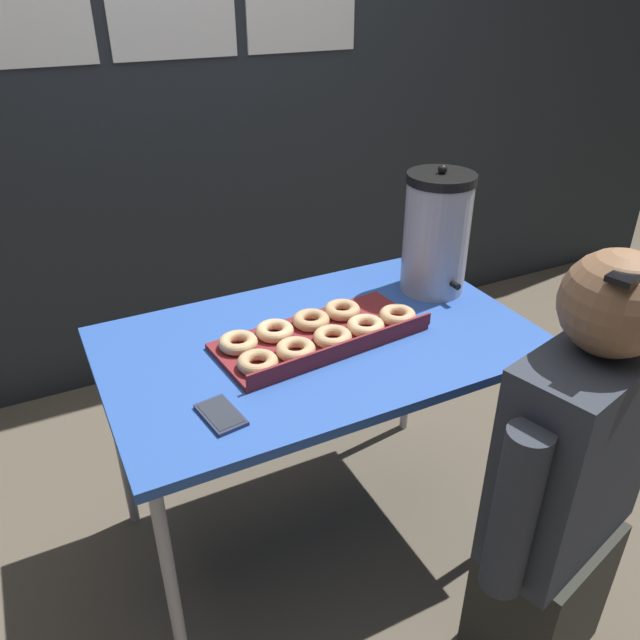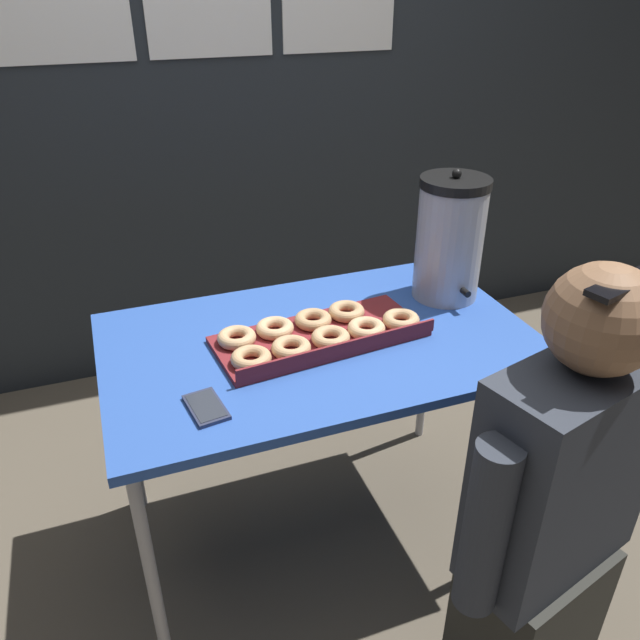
{
  "view_description": "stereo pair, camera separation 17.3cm",
  "coord_description": "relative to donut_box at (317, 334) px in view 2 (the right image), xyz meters",
  "views": [
    {
      "loc": [
        -0.68,
        -1.34,
        1.67
      ],
      "look_at": [
        0.0,
        0.0,
        0.82
      ],
      "focal_mm": 35.0,
      "sensor_mm": 36.0,
      "label": 1
    },
    {
      "loc": [
        -0.52,
        -1.41,
        1.67
      ],
      "look_at": [
        0.0,
        0.0,
        0.82
      ],
      "focal_mm": 35.0,
      "sensor_mm": 36.0,
      "label": 2
    }
  ],
  "objects": [
    {
      "name": "ground_plane",
      "position": [
        0.01,
        0.01,
        -0.78
      ],
      "size": [
        12.0,
        12.0,
        0.0
      ],
      "primitive_type": "plane",
      "color": "brown"
    },
    {
      "name": "back_wall",
      "position": [
        0.01,
        1.28,
        0.46
      ],
      "size": [
        6.0,
        0.11,
        2.47
      ],
      "color": "#23282D",
      "rests_on": "ground"
    },
    {
      "name": "folding_table",
      "position": [
        0.01,
        0.01,
        -0.08
      ],
      "size": [
        1.2,
        0.74,
        0.76
      ],
      "color": "#2D56B2",
      "rests_on": "ground"
    },
    {
      "name": "donut_box",
      "position": [
        0.0,
        0.0,
        0.0
      ],
      "size": [
        0.61,
        0.31,
        0.05
      ],
      "rotation": [
        0.0,
        0.0,
        0.1
      ],
      "color": "maroon",
      "rests_on": "folding_table"
    },
    {
      "name": "coffee_urn",
      "position": [
        0.48,
        0.13,
        0.17
      ],
      "size": [
        0.21,
        0.24,
        0.41
      ],
      "color": "#B7B7BC",
      "rests_on": "folding_table"
    },
    {
      "name": "cell_phone",
      "position": [
        -0.35,
        -0.2,
        -0.02
      ],
      "size": [
        0.1,
        0.14,
        0.01
      ],
      "rotation": [
        0.0,
        0.0,
        0.15
      ],
      "color": "#2D334C",
      "rests_on": "folding_table"
    },
    {
      "name": "person_seated",
      "position": [
        0.35,
        -0.63,
        -0.21
      ],
      "size": [
        0.57,
        0.32,
        1.2
      ],
      "rotation": [
        0.0,
        0.0,
        3.4
      ],
      "color": "#33332D",
      "rests_on": "ground"
    }
  ]
}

